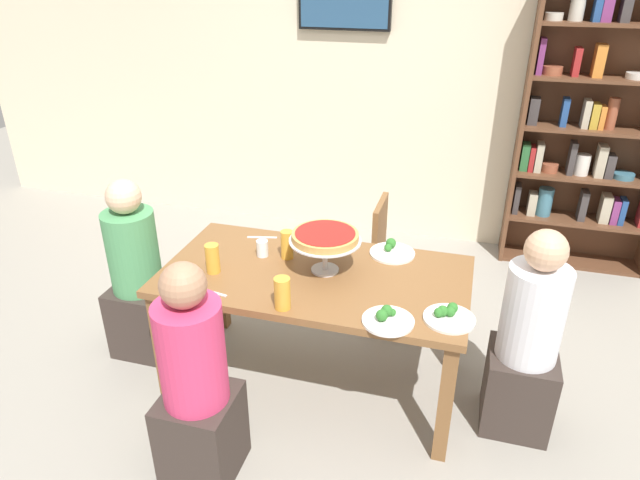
{
  "coord_description": "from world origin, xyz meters",
  "views": [
    {
      "loc": [
        0.74,
        -2.49,
        2.26
      ],
      "look_at": [
        0.0,
        0.1,
        0.89
      ],
      "focal_mm": 31.5,
      "sensor_mm": 36.0,
      "label": 1
    }
  ],
  "objects_px": {
    "salad_plate_far_diner": "(448,316)",
    "television": "(345,0)",
    "diner_near_left": "(196,390)",
    "beer_glass_amber_tall": "(282,293)",
    "bookshelf": "(594,128)",
    "dining_table": "(315,288)",
    "beer_glass_amber_short": "(287,245)",
    "beer_glass_amber_spare": "(213,259)",
    "salad_plate_spare": "(387,318)",
    "chair_far_right": "(395,258)",
    "deep_dish_pizza_stand": "(325,239)",
    "water_glass_clear_near": "(262,248)",
    "salad_plate_near_diner": "(392,251)",
    "cutlery_fork_near": "(262,237)",
    "diner_head_west": "(138,282)",
    "cutlery_knife_near": "(211,292)",
    "diner_head_east": "(526,348)"
  },
  "relations": [
    {
      "from": "deep_dish_pizza_stand",
      "to": "chair_far_right",
      "type": "bearing_deg",
      "value": 68.55
    },
    {
      "from": "bookshelf",
      "to": "salad_plate_far_diner",
      "type": "height_order",
      "value": "bookshelf"
    },
    {
      "from": "diner_head_west",
      "to": "water_glass_clear_near",
      "type": "xyz_separation_m",
      "value": [
        0.79,
        0.1,
        0.3
      ]
    },
    {
      "from": "diner_near_left",
      "to": "beer_glass_amber_tall",
      "type": "bearing_deg",
      "value": -35.95
    },
    {
      "from": "salad_plate_far_diner",
      "to": "cutlery_fork_near",
      "type": "xyz_separation_m",
      "value": [
        -1.15,
        0.56,
        -0.02
      ]
    },
    {
      "from": "beer_glass_amber_spare",
      "to": "cutlery_knife_near",
      "type": "bearing_deg",
      "value": -67.67
    },
    {
      "from": "deep_dish_pizza_stand",
      "to": "beer_glass_amber_tall",
      "type": "bearing_deg",
      "value": -104.05
    },
    {
      "from": "television",
      "to": "cutlery_knife_near",
      "type": "bearing_deg",
      "value": -91.71
    },
    {
      "from": "beer_glass_amber_short",
      "to": "beer_glass_amber_spare",
      "type": "bearing_deg",
      "value": -141.8
    },
    {
      "from": "salad_plate_far_diner",
      "to": "water_glass_clear_near",
      "type": "bearing_deg",
      "value": 161.92
    },
    {
      "from": "diner_head_west",
      "to": "salad_plate_near_diner",
      "type": "relative_size",
      "value": 4.47
    },
    {
      "from": "diner_head_east",
      "to": "dining_table",
      "type": "bearing_deg",
      "value": -0.96
    },
    {
      "from": "cutlery_fork_near",
      "to": "television",
      "type": "bearing_deg",
      "value": -105.51
    },
    {
      "from": "bookshelf",
      "to": "beer_glass_amber_spare",
      "type": "distance_m",
      "value": 3.02
    },
    {
      "from": "salad_plate_near_diner",
      "to": "salad_plate_far_diner",
      "type": "height_order",
      "value": "salad_plate_near_diner"
    },
    {
      "from": "television",
      "to": "salad_plate_near_diner",
      "type": "relative_size",
      "value": 2.88
    },
    {
      "from": "bookshelf",
      "to": "dining_table",
      "type": "bearing_deg",
      "value": -128.15
    },
    {
      "from": "diner_head_east",
      "to": "beer_glass_amber_spare",
      "type": "height_order",
      "value": "diner_head_east"
    },
    {
      "from": "deep_dish_pizza_stand",
      "to": "cutlery_fork_near",
      "type": "xyz_separation_m",
      "value": [
        -0.47,
        0.28,
        -0.19
      ]
    },
    {
      "from": "salad_plate_near_diner",
      "to": "beer_glass_amber_spare",
      "type": "height_order",
      "value": "beer_glass_amber_spare"
    },
    {
      "from": "beer_glass_amber_spare",
      "to": "diner_head_west",
      "type": "bearing_deg",
      "value": 166.06
    },
    {
      "from": "television",
      "to": "diner_near_left",
      "type": "distance_m",
      "value": 3.22
    },
    {
      "from": "cutlery_fork_near",
      "to": "diner_near_left",
      "type": "bearing_deg",
      "value": 80.65
    },
    {
      "from": "salad_plate_near_diner",
      "to": "cutlery_fork_near",
      "type": "xyz_separation_m",
      "value": [
        -0.79,
        -0.02,
        -0.01
      ]
    },
    {
      "from": "diner_head_west",
      "to": "cutlery_fork_near",
      "type": "relative_size",
      "value": 6.39
    },
    {
      "from": "diner_near_left",
      "to": "water_glass_clear_near",
      "type": "xyz_separation_m",
      "value": [
        0.0,
        0.86,
        0.3
      ]
    },
    {
      "from": "cutlery_fork_near",
      "to": "bookshelf",
      "type": "bearing_deg",
      "value": -153.71
    },
    {
      "from": "dining_table",
      "to": "deep_dish_pizza_stand",
      "type": "bearing_deg",
      "value": 42.01
    },
    {
      "from": "beer_glass_amber_tall",
      "to": "cutlery_fork_near",
      "type": "distance_m",
      "value": 0.78
    },
    {
      "from": "diner_near_left",
      "to": "chair_far_right",
      "type": "bearing_deg",
      "value": -23.84
    },
    {
      "from": "television",
      "to": "water_glass_clear_near",
      "type": "xyz_separation_m",
      "value": [
        0.03,
        -2.0,
        -1.17
      ]
    },
    {
      "from": "deep_dish_pizza_stand",
      "to": "salad_plate_far_diner",
      "type": "xyz_separation_m",
      "value": [
        0.67,
        -0.28,
        -0.17
      ]
    },
    {
      "from": "chair_far_right",
      "to": "dining_table",
      "type": "bearing_deg",
      "value": -23.34
    },
    {
      "from": "beer_glass_amber_tall",
      "to": "water_glass_clear_near",
      "type": "relative_size",
      "value": 1.74
    },
    {
      "from": "deep_dish_pizza_stand",
      "to": "beer_glass_amber_short",
      "type": "bearing_deg",
      "value": 161.27
    },
    {
      "from": "chair_far_right",
      "to": "beer_glass_amber_tall",
      "type": "bearing_deg",
      "value": -18.85
    },
    {
      "from": "dining_table",
      "to": "bookshelf",
      "type": "height_order",
      "value": "bookshelf"
    },
    {
      "from": "television",
      "to": "chair_far_right",
      "type": "relative_size",
      "value": 0.85
    },
    {
      "from": "diner_near_left",
      "to": "beer_glass_amber_short",
      "type": "distance_m",
      "value": 0.95
    },
    {
      "from": "deep_dish_pizza_stand",
      "to": "cutlery_knife_near",
      "type": "distance_m",
      "value": 0.65
    },
    {
      "from": "deep_dish_pizza_stand",
      "to": "cutlery_fork_near",
      "type": "bearing_deg",
      "value": 149.5
    },
    {
      "from": "diner_head_east",
      "to": "salad_plate_spare",
      "type": "distance_m",
      "value": 0.79
    },
    {
      "from": "cutlery_fork_near",
      "to": "cutlery_knife_near",
      "type": "distance_m",
      "value": 0.65
    },
    {
      "from": "diner_head_west",
      "to": "beer_glass_amber_spare",
      "type": "distance_m",
      "value": 0.7
    },
    {
      "from": "television",
      "to": "cutlery_knife_near",
      "type": "distance_m",
      "value": 2.72
    },
    {
      "from": "bookshelf",
      "to": "salad_plate_spare",
      "type": "bearing_deg",
      "value": -115.71
    },
    {
      "from": "salad_plate_near_diner",
      "to": "water_glass_clear_near",
      "type": "height_order",
      "value": "water_glass_clear_near"
    },
    {
      "from": "diner_head_east",
      "to": "salad_plate_far_diner",
      "type": "xyz_separation_m",
      "value": [
        -0.4,
        -0.22,
        0.27
      ]
    },
    {
      "from": "salad_plate_far_diner",
      "to": "television",
      "type": "bearing_deg",
      "value": 115.01
    },
    {
      "from": "television",
      "to": "beer_glass_amber_tall",
      "type": "bearing_deg",
      "value": -82.63
    }
  ]
}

